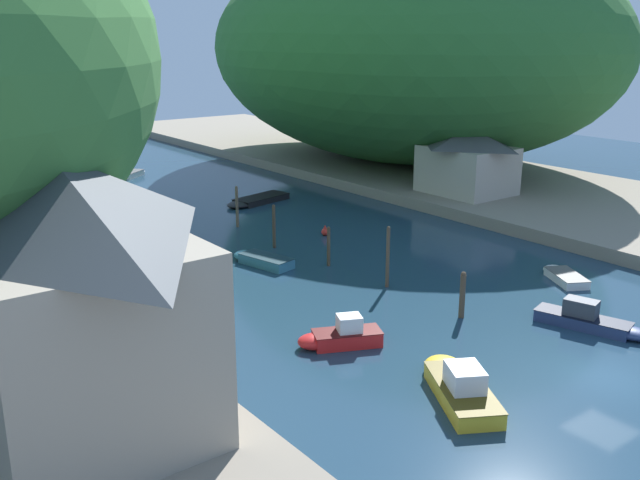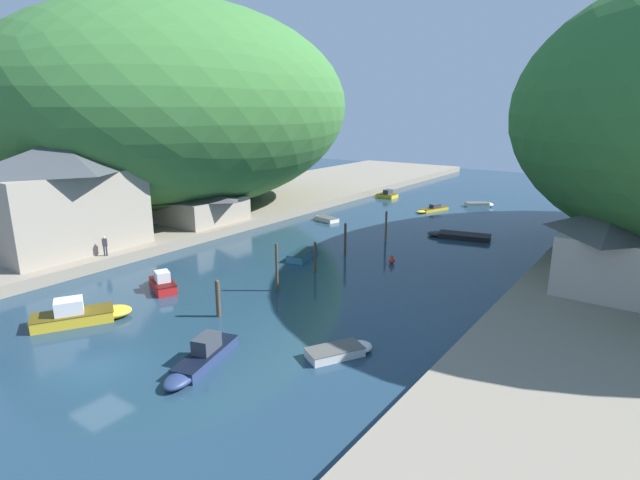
% 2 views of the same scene
% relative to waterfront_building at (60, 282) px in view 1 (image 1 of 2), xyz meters
% --- Properties ---
extents(water_surface, '(130.00, 130.00, 0.00)m').
position_rel_waterfront_building_xyz_m(water_surface, '(19.55, 20.48, -5.83)').
color(water_surface, '#1E384C').
rests_on(water_surface, ground).
extents(right_bank, '(22.00, 120.00, 0.93)m').
position_rel_waterfront_building_xyz_m(right_bank, '(45.09, 20.48, -5.37)').
color(right_bank, gray).
rests_on(right_bank, ground).
extents(hillside_right, '(34.98, 48.97, 23.22)m').
position_rel_waterfront_building_xyz_m(hillside_right, '(46.19, 31.89, 6.71)').
color(hillside_right, '#2D662D').
rests_on(hillside_right, right_bank).
extents(waterfront_building, '(7.55, 12.83, 9.50)m').
position_rel_waterfront_building_xyz_m(waterfront_building, '(0.00, 0.00, 0.00)').
color(waterfront_building, gray).
rests_on(waterfront_building, left_bank).
extents(right_bank_cottage, '(6.27, 7.51, 5.70)m').
position_rel_waterfront_building_xyz_m(right_bank_cottage, '(39.33, 16.20, -1.96)').
color(right_bank_cottage, '#B2A899').
rests_on(right_bank_cottage, right_bank).
extents(boat_far_upstream, '(2.47, 4.71, 0.64)m').
position_rel_waterfront_building_xyz_m(boat_far_upstream, '(16.11, 12.64, -5.52)').
color(boat_far_upstream, teal).
rests_on(boat_far_upstream, water_surface).
extents(boat_yellow_tender, '(3.89, 3.50, 0.57)m').
position_rel_waterfront_building_xyz_m(boat_yellow_tender, '(21.21, 45.01, -5.55)').
color(boat_yellow_tender, white).
rests_on(boat_yellow_tender, water_surface).
extents(boat_mid_channel, '(4.17, 2.87, 1.49)m').
position_rel_waterfront_building_xyz_m(boat_mid_channel, '(12.41, -0.07, -5.36)').
color(boat_mid_channel, red).
rests_on(boat_mid_channel, water_surface).
extents(boat_white_cruiser, '(3.09, 4.01, 0.51)m').
position_rel_waterfront_building_xyz_m(boat_white_cruiser, '(28.94, -0.80, -5.58)').
color(boat_white_cruiser, silver).
rests_on(boat_white_cruiser, water_surface).
extents(boat_open_rowboat, '(2.86, 5.86, 1.44)m').
position_rel_waterfront_building_xyz_m(boat_open_rowboat, '(23.67, -6.20, -5.40)').
color(boat_open_rowboat, navy).
rests_on(boat_open_rowboat, water_surface).
extents(boat_red_skiff, '(6.62, 3.31, 0.51)m').
position_rel_waterfront_building_xyz_m(boat_red_skiff, '(24.76, 27.05, -5.58)').
color(boat_red_skiff, black).
rests_on(boat_red_skiff, water_surface).
extents(boat_cabin_cruiser, '(2.70, 5.45, 0.87)m').
position_rel_waterfront_building_xyz_m(boat_cabin_cruiser, '(17.13, 38.29, -5.57)').
color(boat_cabin_cruiser, gold).
rests_on(boat_cabin_cruiser, water_surface).
extents(boat_moored_right, '(4.47, 5.97, 1.60)m').
position_rel_waterfront_building_xyz_m(boat_moored_right, '(13.32, -6.69, -5.34)').
color(boat_moored_right, gold).
rests_on(boat_moored_right, water_surface).
extents(boat_small_dinghy, '(3.63, 2.15, 0.49)m').
position_rel_waterfront_building_xyz_m(boat_small_dinghy, '(9.08, 25.63, -5.59)').
color(boat_small_dinghy, silver).
rests_on(boat_small_dinghy, water_surface).
extents(mooring_post_nearest, '(0.30, 0.30, 2.50)m').
position_rel_waterfront_building_xyz_m(mooring_post_nearest, '(19.65, -1.16, -4.58)').
color(mooring_post_nearest, '#4C3D2D').
rests_on(mooring_post_nearest, water_surface).
extents(mooring_post_second, '(0.21, 0.21, 3.65)m').
position_rel_waterfront_building_xyz_m(mooring_post_second, '(19.69, 4.59, -4.00)').
color(mooring_post_second, '#4C3D2D').
rests_on(mooring_post_second, water_surface).
extents(mooring_post_middle, '(0.22, 0.22, 2.57)m').
position_rel_waterfront_building_xyz_m(mooring_post_middle, '(19.37, 9.72, -4.54)').
color(mooring_post_middle, '#4C3D2D').
rests_on(mooring_post_middle, water_surface).
extents(mooring_post_fourth, '(0.23, 0.23, 3.04)m').
position_rel_waterfront_building_xyz_m(mooring_post_fourth, '(18.82, 15.08, -4.31)').
color(mooring_post_fourth, '#4C3D2D').
rests_on(mooring_post_fourth, water_surface).
extents(mooring_post_farthest, '(0.22, 0.22, 3.17)m').
position_rel_waterfront_building_xyz_m(mooring_post_farthest, '(19.60, 21.29, -4.24)').
color(mooring_post_farthest, brown).
rests_on(mooring_post_farthest, water_surface).
extents(channel_buoy_near, '(0.54, 0.54, 0.80)m').
position_rel_waterfront_building_xyz_m(channel_buoy_near, '(23.42, 15.37, -5.52)').
color(channel_buoy_near, red).
rests_on(channel_buoy_near, water_surface).
extents(person_on_quay, '(0.33, 0.43, 1.69)m').
position_rel_waterfront_building_xyz_m(person_on_quay, '(2.53, 5.35, -3.93)').
color(person_on_quay, '#282D3D').
rests_on(person_on_quay, left_bank).
extents(person_by_boathouse, '(0.35, 0.44, 1.69)m').
position_rel_waterfront_building_xyz_m(person_by_boathouse, '(4.18, 0.60, -3.93)').
color(person_by_boathouse, '#282D3D').
rests_on(person_by_boathouse, left_bank).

